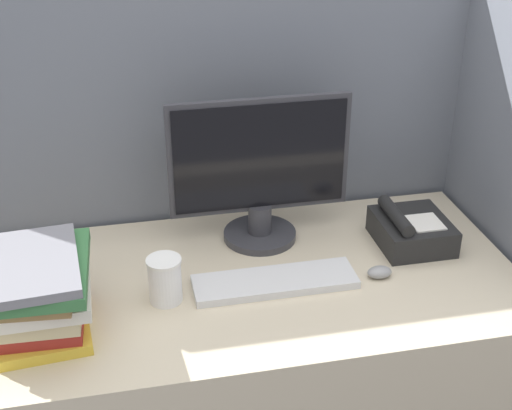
{
  "coord_description": "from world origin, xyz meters",
  "views": [
    {
      "loc": [
        -0.28,
        -1.13,
        1.76
      ],
      "look_at": [
        0.04,
        0.38,
        0.93
      ],
      "focal_mm": 50.0,
      "sensor_mm": 36.0,
      "label": 1
    }
  ],
  "objects_px": {
    "monitor": "(260,175)",
    "coffee_cup": "(165,280)",
    "keyboard": "(275,282)",
    "book_stack": "(36,293)",
    "desk_telephone": "(411,230)",
    "mouse": "(380,272)"
  },
  "relations": [
    {
      "from": "keyboard",
      "to": "mouse",
      "type": "height_order",
      "value": "mouse"
    },
    {
      "from": "coffee_cup",
      "to": "desk_telephone",
      "type": "relative_size",
      "value": 0.56
    },
    {
      "from": "book_stack",
      "to": "desk_telephone",
      "type": "height_order",
      "value": "book_stack"
    },
    {
      "from": "monitor",
      "to": "coffee_cup",
      "type": "relative_size",
      "value": 4.2
    },
    {
      "from": "book_stack",
      "to": "monitor",
      "type": "bearing_deg",
      "value": 27.88
    },
    {
      "from": "coffee_cup",
      "to": "desk_telephone",
      "type": "bearing_deg",
      "value": 10.61
    },
    {
      "from": "book_stack",
      "to": "mouse",
      "type": "bearing_deg",
      "value": 3.11
    },
    {
      "from": "mouse",
      "to": "coffee_cup",
      "type": "height_order",
      "value": "coffee_cup"
    },
    {
      "from": "keyboard",
      "to": "book_stack",
      "type": "relative_size",
      "value": 1.3
    },
    {
      "from": "coffee_cup",
      "to": "keyboard",
      "type": "bearing_deg",
      "value": 1.47
    },
    {
      "from": "monitor",
      "to": "coffee_cup",
      "type": "height_order",
      "value": "monitor"
    },
    {
      "from": "book_stack",
      "to": "desk_telephone",
      "type": "distance_m",
      "value": 0.99
    },
    {
      "from": "monitor",
      "to": "book_stack",
      "type": "distance_m",
      "value": 0.65
    },
    {
      "from": "book_stack",
      "to": "desk_telephone",
      "type": "relative_size",
      "value": 1.53
    },
    {
      "from": "keyboard",
      "to": "desk_telephone",
      "type": "relative_size",
      "value": 1.98
    },
    {
      "from": "keyboard",
      "to": "monitor",
      "type": "bearing_deg",
      "value": 87.04
    },
    {
      "from": "keyboard",
      "to": "coffee_cup",
      "type": "distance_m",
      "value": 0.28
    },
    {
      "from": "monitor",
      "to": "book_stack",
      "type": "xyz_separation_m",
      "value": [
        -0.57,
        -0.3,
        -0.09
      ]
    },
    {
      "from": "desk_telephone",
      "to": "coffee_cup",
      "type": "bearing_deg",
      "value": -169.39
    },
    {
      "from": "keyboard",
      "to": "coffee_cup",
      "type": "height_order",
      "value": "coffee_cup"
    },
    {
      "from": "keyboard",
      "to": "mouse",
      "type": "xyz_separation_m",
      "value": [
        0.27,
        -0.02,
        0.0
      ]
    },
    {
      "from": "keyboard",
      "to": "desk_telephone",
      "type": "distance_m",
      "value": 0.43
    }
  ]
}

